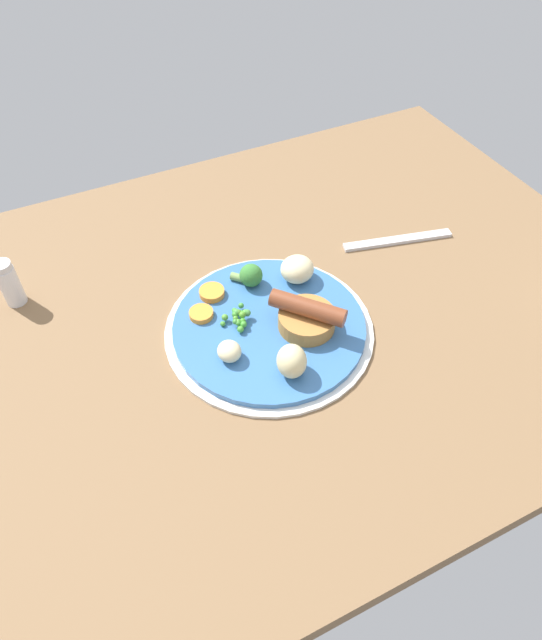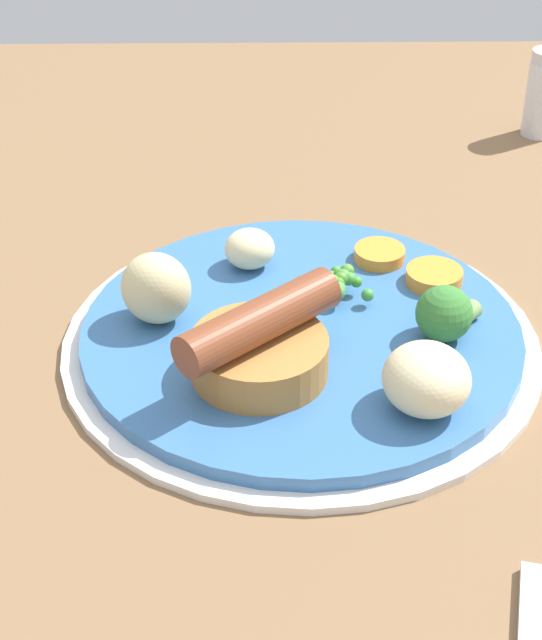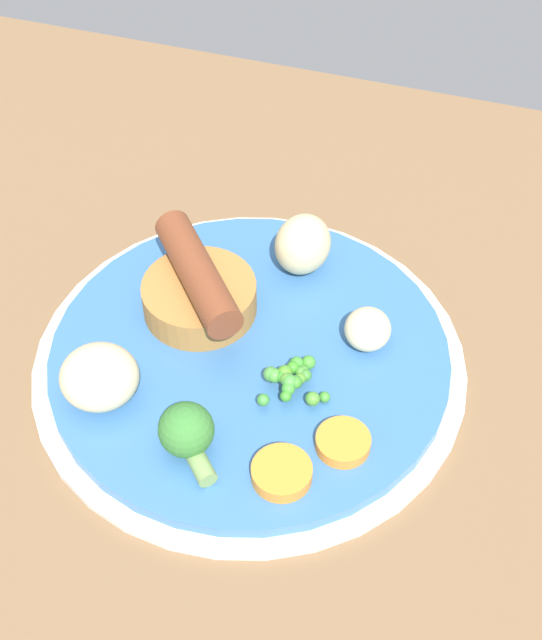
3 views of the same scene
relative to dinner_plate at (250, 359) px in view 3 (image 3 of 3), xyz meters
The scene contains 10 objects.
dining_table 5.13cm from the dinner_plate, 117.75° to the right, with size 110.00×80.00×3.00cm, color brown.
dinner_plate is the anchor object (origin of this frame).
sausage_pudding 5.79cm from the dinner_plate, 150.18° to the left, with size 8.64×9.39×4.79cm.
pea_pile 4.56cm from the dinner_plate, 31.29° to the right, with size 4.46×4.36×1.84cm.
broccoli_floret_near 8.79cm from the dinner_plate, 96.71° to the right, with size 4.31×4.37×3.38cm.
potato_chunk_0 10.26cm from the dinner_plate, 140.05° to the right, with size 4.94×4.76×3.78cm, color beige.
potato_chunk_1 9.24cm from the dinner_plate, 83.07° to the left, with size 4.27×3.80×4.46cm, color beige.
potato_chunk_2 8.09cm from the dinner_plate, 23.43° to the left, with size 3.27×3.07×2.61cm, color beige.
carrot_slice_1 9.59cm from the dinner_plate, 34.96° to the right, with size 3.34×3.34×0.85cm, color orange.
carrot_slice_2 10.04cm from the dinner_plate, 60.27° to the right, with size 3.61×3.61×0.94cm, color orange.
Camera 3 is at (15.23, -31.68, 49.17)cm, focal length 50.00 mm.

